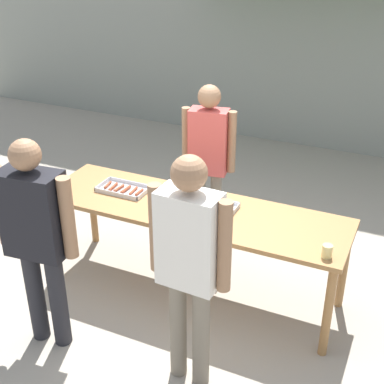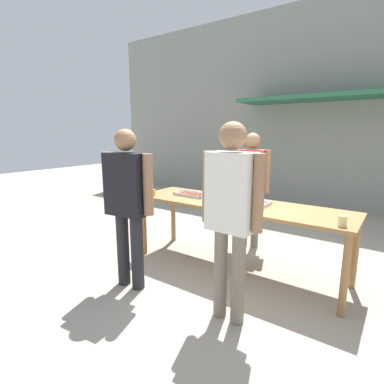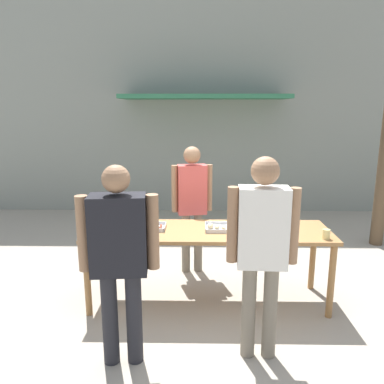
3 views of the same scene
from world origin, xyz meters
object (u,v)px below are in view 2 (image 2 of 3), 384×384
(food_tray_sausages, at_px, (192,195))
(beer_cup, at_px, (342,221))
(person_server_behind_table, at_px, (251,179))
(food_tray_buns, at_px, (250,203))
(condiment_jar_ketchup, at_px, (153,192))
(person_customer_holding_hotdog, at_px, (128,197))
(person_customer_with_cup, at_px, (231,206))
(condiment_jar_mustard, at_px, (149,192))

(food_tray_sausages, relative_size, beer_cup, 4.41)
(food_tray_sausages, xyz_separation_m, person_server_behind_table, (0.51, 0.79, 0.16))
(food_tray_sausages, relative_size, food_tray_buns, 1.11)
(condiment_jar_ketchup, distance_m, person_customer_holding_hotdog, 0.89)
(food_tray_sausages, xyz_separation_m, person_customer_with_cup, (1.14, -1.00, 0.21))
(person_server_behind_table, relative_size, person_customer_holding_hotdog, 0.98)
(beer_cup, relative_size, person_customer_with_cup, 0.06)
(food_tray_buns, relative_size, condiment_jar_mustard, 4.65)
(condiment_jar_mustard, xyz_separation_m, person_customer_holding_hotdog, (0.46, -0.80, 0.13))
(person_customer_holding_hotdog, bearing_deg, food_tray_sausages, -98.43)
(person_customer_holding_hotdog, bearing_deg, condiment_jar_mustard, -65.51)
(condiment_jar_mustard, bearing_deg, person_customer_holding_hotdog, -60.06)
(food_tray_buns, bearing_deg, condiment_jar_ketchup, -166.78)
(condiment_jar_mustard, xyz_separation_m, beer_cup, (2.43, 0.01, 0.01))
(person_server_behind_table, bearing_deg, person_customer_holding_hotdog, -116.17)
(food_tray_buns, relative_size, person_customer_with_cup, 0.22)
(condiment_jar_mustard, distance_m, condiment_jar_ketchup, 0.09)
(food_tray_sausages, relative_size, person_customer_holding_hotdog, 0.26)
(condiment_jar_ketchup, bearing_deg, food_tray_buns, 13.22)
(condiment_jar_mustard, relative_size, person_server_behind_table, 0.05)
(person_customer_with_cup, bearing_deg, food_tray_sausages, -38.68)
(beer_cup, xyz_separation_m, person_customer_with_cup, (-0.78, -0.70, 0.17))
(condiment_jar_ketchup, bearing_deg, person_server_behind_table, 49.22)
(condiment_jar_ketchup, height_order, person_customer_with_cup, person_customer_with_cup)
(person_customer_with_cup, bearing_deg, food_tray_buns, -72.08)
(condiment_jar_mustard, relative_size, condiment_jar_ketchup, 1.00)
(condiment_jar_ketchup, distance_m, beer_cup, 2.35)
(beer_cup, distance_m, person_customer_with_cup, 1.07)
(food_tray_buns, distance_m, condiment_jar_mustard, 1.41)
(food_tray_sausages, xyz_separation_m, person_customer_holding_hotdog, (-0.06, -1.11, 0.16))
(food_tray_buns, relative_size, beer_cup, 3.98)
(condiment_jar_ketchup, bearing_deg, condiment_jar_mustard, -175.20)
(person_server_behind_table, bearing_deg, condiment_jar_ketchup, -140.25)
(food_tray_sausages, height_order, beer_cup, beer_cup)
(beer_cup, relative_size, person_server_behind_table, 0.06)
(food_tray_buns, distance_m, condiment_jar_ketchup, 1.33)
(person_customer_holding_hotdog, bearing_deg, person_server_behind_table, -112.15)
(food_tray_buns, bearing_deg, condiment_jar_mustard, -167.29)
(beer_cup, height_order, person_server_behind_table, person_server_behind_table)
(person_server_behind_table, height_order, person_customer_holding_hotdog, person_customer_holding_hotdog)
(food_tray_sausages, bearing_deg, food_tray_buns, 0.06)
(condiment_jar_mustard, height_order, beer_cup, beer_cup)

